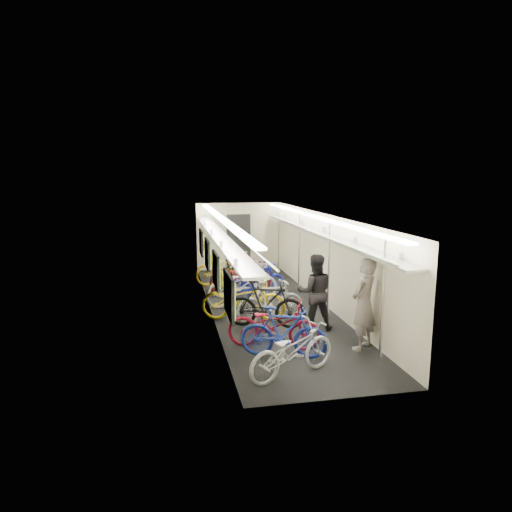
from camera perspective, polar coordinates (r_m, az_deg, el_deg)
name	(u,v)px	position (r m, az deg, el deg)	size (l,w,h in m)	color
train_car_shell	(250,241)	(12.17, -0.79, 1.92)	(10.00, 10.00, 10.00)	black
bicycle_0	(292,350)	(7.90, 4.56, -11.69)	(0.62, 1.77, 0.93)	silver
bicycle_1	(284,332)	(8.66, 3.47, -9.49)	(0.47, 1.65, 0.99)	navy
bicycle_2	(274,325)	(9.07, 2.23, -8.59)	(0.64, 1.85, 0.97)	maroon
bicycle_3	(266,304)	(10.26, 1.22, -6.03)	(0.51, 1.80, 1.08)	black
bicycle_4	(243,299)	(10.77, -1.61, -5.35)	(0.70, 1.99, 1.05)	yellow
bicycle_5	(270,301)	(10.63, 1.78, -5.67)	(0.47, 1.67, 1.01)	#BBBBBD
bicycle_6	(242,284)	(12.00, -1.72, -3.57)	(0.73, 2.10, 1.11)	#BCBABF
bicycle_7	(257,282)	(12.26, 0.18, -3.25)	(0.52, 1.85, 1.11)	navy
bicycle_8	(241,277)	(13.10, -1.86, -2.70)	(0.64, 1.84, 0.97)	maroon
bicycle_9	(236,275)	(13.42, -2.46, -2.39)	(0.46, 1.62, 0.97)	black
bicycle_10	(227,268)	(14.27, -3.63, -1.45)	(0.71, 2.02, 1.06)	yellow
passenger_near	(364,304)	(9.18, 13.32, -5.85)	(0.67, 0.44, 1.83)	gray
passenger_mid	(315,292)	(10.15, 7.34, -4.49)	(0.82, 0.64, 1.70)	black
backpack	(381,282)	(9.47, 15.31, -3.15)	(0.26, 0.14, 0.38)	#A91024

